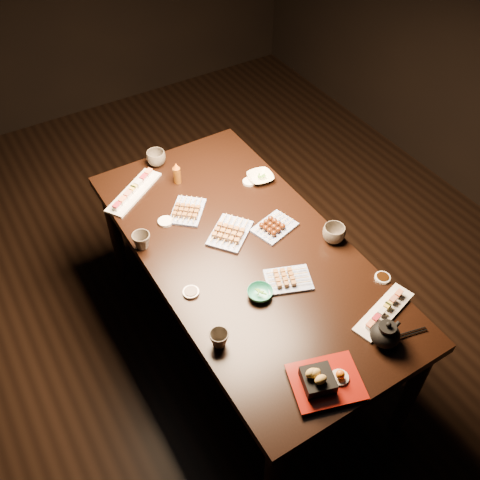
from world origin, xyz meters
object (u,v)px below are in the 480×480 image
Objects in this scene: teacup_far_left at (142,241)px; condiment_bottle at (177,173)px; yakitori_plate_right at (288,277)px; teacup_near_left at (219,339)px; teacup_mid_right at (334,234)px; edamame_bowl_green at (260,293)px; yakitori_plate_center at (230,230)px; edamame_bowl_cream at (260,178)px; sushi_platter_far at (133,190)px; teacup_far_right at (156,158)px; teapot at (386,333)px; dining_table at (245,298)px; sushi_platter_near at (384,310)px; yakitori_plate_left at (187,208)px; tempura_tray at (327,377)px.

condiment_bottle is at bearing 43.68° from teacup_far_left.
yakitori_plate_right is 2.32× the size of teacup_far_left.
teacup_far_left is at bearing 93.55° from teacup_near_left.
condiment_bottle reaches higher than teacup_mid_right.
teacup_near_left is at bearing -163.51° from teacup_mid_right.
teacup_far_left is at bearing 120.43° from edamame_bowl_green.
yakitori_plate_center is 1.67× the size of edamame_bowl_cream.
teacup_near_left is (-0.08, -1.05, 0.01)m from sushi_platter_far.
teacup_near_left is 1.24m from teacup_far_right.
yakitori_plate_right is 1.79× the size of edamame_bowl_green.
dining_table is at bearing 100.12° from teapot.
teapot reaches higher than teacup_far_right.
sushi_platter_near reaches higher than edamame_bowl_green.
yakitori_plate_left is 1.65× the size of condiment_bottle.
tempura_tray reaches higher than teacup_near_left.
edamame_bowl_cream is at bearing 45.47° from dining_table.
sushi_platter_far is at bearing 73.38° from yakitori_plate_left.
yakitori_plate_left is 0.44m from teacup_far_right.
dining_table is 0.92m from teacup_far_right.
teacup_mid_right is (0.05, -0.56, 0.03)m from edamame_bowl_cream.
edamame_bowl_green is at bearing 105.55° from tempura_tray.
teacup_far_left is at bearing 115.93° from teapot.
sushi_platter_near is 2.50× the size of edamame_bowl_cream.
condiment_bottle reaches higher than edamame_bowl_green.
condiment_bottle is at bearing 90.71° from sushi_platter_near.
teacup_mid_right is (0.51, -0.54, 0.02)m from yakitori_plate_left.
yakitori_plate_right is 0.49m from teapot.
tempura_tray is (-0.02, -0.49, 0.03)m from edamame_bowl_green.
teacup_far_right reaches higher than sushi_platter_far.
sushi_platter_near is at bearing -100.54° from teacup_mid_right.
sushi_platter_near is 3.11× the size of teacup_mid_right.
sushi_platter_near is at bearing -41.29° from edamame_bowl_green.
teacup_near_left reaches higher than sushi_platter_near.
tempura_tray reaches higher than teacup_far_left.
yakitori_plate_right reaches higher than sushi_platter_near.
yakitori_plate_left is at bearing 107.78° from tempura_tray.
teapot reaches higher than sushi_platter_far.
yakitori_plate_center is at bearing 97.76° from sushi_platter_near.
teapot is at bearing -108.11° from teacup_mid_right.
sushi_platter_near is at bearing -91.84° from edamame_bowl_cream.
yakitori_plate_center is 0.50m from teacup_mid_right.
yakitori_plate_center is at bearing -142.33° from edamame_bowl_cream.
teacup_near_left is at bearing -131.94° from edamame_bowl_cream.
edamame_bowl_green is 0.90× the size of condiment_bottle.
condiment_bottle reaches higher than yakitori_plate_left.
teacup_near_left is at bearing 142.74° from tempura_tray.
teacup_far_right reaches higher than yakitori_plate_center.
teacup_far_left is at bearing 152.89° from yakitori_plate_right.
teacup_far_left is 0.64m from teacup_far_right.
dining_table is 4.69× the size of sushi_platter_far.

